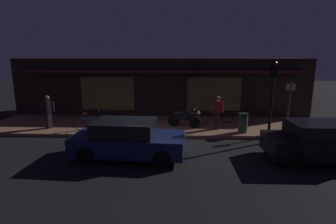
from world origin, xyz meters
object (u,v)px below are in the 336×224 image
object	(u,v)px
bicycle_extra	(90,123)
parked_car_near	(128,139)
parked_car_far	(323,142)
trash_bin	(243,123)
sign_post	(289,104)
person_photographer	(48,111)
traffic_light_pole	(272,87)
motorcycle	(185,118)
bicycle_parked	(237,117)
person_bystander	(217,112)

from	to	relation	value
bicycle_extra	parked_car_near	world-z (taller)	parked_car_near
bicycle_extra	parked_car_far	size ratio (longest dim) A/B	0.39
trash_bin	sign_post	bearing A→B (deg)	7.82
person_photographer	sign_post	distance (m)	11.86
traffic_light_pole	parked_car_near	xyz separation A→B (m)	(-5.86, -1.95, -1.77)
motorcycle	bicycle_parked	xyz separation A→B (m)	(2.84, 0.89, -0.14)
person_photographer	sign_post	bearing A→B (deg)	-0.50
person_bystander	sign_post	world-z (taller)	sign_post
bicycle_parked	traffic_light_pole	world-z (taller)	traffic_light_pole
sign_post	parked_car_far	world-z (taller)	sign_post
motorcycle	person_bystander	xyz separation A→B (m)	(1.60, -0.26, 0.38)
person_photographer	parked_car_far	size ratio (longest dim) A/B	0.41
parked_car_far	trash_bin	bearing A→B (deg)	125.68
bicycle_parked	parked_car_far	distance (m)	5.16
bicycle_parked	person_bystander	size ratio (longest dim) A/B	0.99
person_photographer	parked_car_far	xyz separation A→B (m)	(11.80, -3.42, -0.32)
sign_post	parked_car_near	world-z (taller)	sign_post
trash_bin	traffic_light_pole	world-z (taller)	traffic_light_pole
person_photographer	parked_car_near	xyz separation A→B (m)	(4.65, -3.41, -0.32)
person_bystander	trash_bin	distance (m)	1.35
bicycle_parked	parked_car_near	size ratio (longest dim) A/B	0.39
person_bystander	sign_post	bearing A→B (deg)	-4.62
motorcycle	traffic_light_pole	world-z (taller)	traffic_light_pole
trash_bin	traffic_light_pole	xyz separation A→B (m)	(0.88, -1.06, 1.86)
person_bystander	parked_car_near	distance (m)	5.26
motorcycle	trash_bin	distance (m)	2.87
bicycle_parked	bicycle_extra	size ratio (longest dim) A/B	1.03
person_bystander	parked_car_near	xyz separation A→B (m)	(-3.84, -3.58, -0.32)
bicycle_extra	traffic_light_pole	world-z (taller)	traffic_light_pole
traffic_light_pole	parked_car_far	bearing A→B (deg)	-56.65
sign_post	bicycle_extra	bearing A→B (deg)	-179.28
bicycle_parked	person_bystander	xyz separation A→B (m)	(-1.24, -1.14, 0.52)
bicycle_parked	bicycle_extra	xyz separation A→B (m)	(-7.54, -1.53, 0.00)
person_bystander	trash_bin	bearing A→B (deg)	-26.65
motorcycle	trash_bin	xyz separation A→B (m)	(2.75, -0.83, -0.03)
person_bystander	parked_car_far	world-z (taller)	person_bystander
bicycle_parked	sign_post	size ratio (longest dim) A/B	0.69
trash_bin	bicycle_extra	bearing A→B (deg)	178.59
traffic_light_pole	parked_car_far	distance (m)	2.93
sign_post	traffic_light_pole	distance (m)	2.14
bicycle_extra	trash_bin	size ratio (longest dim) A/B	1.74
bicycle_parked	trash_bin	world-z (taller)	trash_bin
bicycle_extra	person_photographer	bearing A→B (deg)	174.12
parked_car_far	motorcycle	bearing A→B (deg)	141.98
bicycle_parked	motorcycle	bearing A→B (deg)	-162.70
sign_post	parked_car_far	size ratio (longest dim) A/B	0.58
person_photographer	traffic_light_pole	bearing A→B (deg)	-7.94
parked_car_far	parked_car_near	bearing A→B (deg)	179.98
parked_car_near	traffic_light_pole	bearing A→B (deg)	18.38
bicycle_parked	traffic_light_pole	bearing A→B (deg)	-74.21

